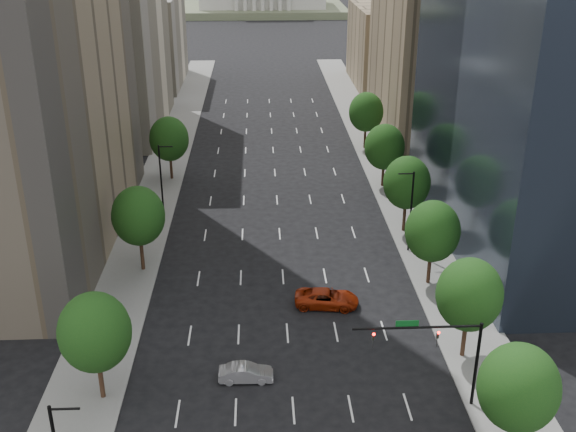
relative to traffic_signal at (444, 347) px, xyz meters
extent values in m
cube|color=slate|center=(-26.03, 30.00, -5.10)|extent=(6.00, 200.00, 0.15)
cube|color=slate|center=(4.97, 30.00, -5.10)|extent=(6.00, 200.00, 0.15)
cube|color=beige|center=(-35.53, 73.00, 12.33)|extent=(14.00, 30.00, 35.00)
cube|color=beige|center=(-35.53, 106.00, 3.83)|extent=(14.00, 26.00, 18.00)
cube|color=#8C7759|center=(14.47, 70.00, 9.83)|extent=(14.00, 30.00, 30.00)
cube|color=#8C7759|center=(14.47, 103.00, 2.83)|extent=(14.00, 26.00, 16.00)
cylinder|color=#382316|center=(3.47, -5.00, -3.30)|extent=(0.36, 0.36, 3.75)
ellipsoid|color=#103A13|center=(3.47, -5.00, 0.23)|extent=(5.20, 5.20, 5.98)
cylinder|color=#382316|center=(3.47, 6.00, -3.17)|extent=(0.36, 0.36, 4.00)
ellipsoid|color=#103A13|center=(3.47, 6.00, 0.59)|extent=(5.20, 5.20, 5.98)
cylinder|color=#382316|center=(3.47, 18.00, -3.22)|extent=(0.36, 0.36, 3.90)
ellipsoid|color=#103A13|center=(3.47, 18.00, 0.44)|extent=(5.20, 5.20, 5.98)
cylinder|color=#382316|center=(3.47, 30.00, -3.12)|extent=(0.36, 0.36, 4.10)
ellipsoid|color=#103A13|center=(3.47, 30.00, 0.73)|extent=(5.20, 5.20, 5.98)
cylinder|color=#382316|center=(3.47, 44.00, -3.27)|extent=(0.36, 0.36, 3.80)
ellipsoid|color=#103A13|center=(3.47, 44.00, 0.30)|extent=(5.20, 5.20, 5.98)
cylinder|color=#382316|center=(3.47, 60.00, -3.17)|extent=(0.36, 0.36, 4.00)
ellipsoid|color=#103A13|center=(3.47, 60.00, 0.59)|extent=(5.20, 5.20, 5.98)
cylinder|color=#382316|center=(-24.53, 2.00, -3.17)|extent=(0.36, 0.36, 4.00)
ellipsoid|color=#103A13|center=(-24.53, 2.00, 0.59)|extent=(5.20, 5.20, 5.98)
cylinder|color=#382316|center=(-24.53, 22.00, -3.10)|extent=(0.36, 0.36, 4.15)
ellipsoid|color=#103A13|center=(-24.53, 22.00, 0.80)|extent=(5.20, 5.20, 5.98)
cylinder|color=#382316|center=(-24.53, 48.00, -3.20)|extent=(0.36, 0.36, 3.95)
ellipsoid|color=#103A13|center=(-24.53, 48.00, 0.52)|extent=(5.20, 5.20, 5.98)
cylinder|color=black|center=(2.97, 25.00, -0.67)|extent=(0.20, 0.20, 9.00)
cylinder|color=black|center=(2.17, 25.00, 3.63)|extent=(1.60, 0.14, 0.14)
cylinder|color=black|center=(-23.23, -10.00, 3.63)|extent=(1.60, 0.14, 0.14)
cylinder|color=black|center=(-24.03, 35.00, -0.67)|extent=(0.20, 0.20, 9.00)
cylinder|color=black|center=(-23.23, 35.00, 3.63)|extent=(1.60, 0.14, 0.14)
cylinder|color=black|center=(2.47, 0.00, -1.67)|extent=(0.24, 0.24, 7.00)
cylinder|color=black|center=(-2.03, 0.00, 1.63)|extent=(9.00, 0.18, 0.18)
imported|color=black|center=(-0.53, 0.00, 1.08)|extent=(0.18, 0.22, 1.10)
imported|color=black|center=(-5.03, 0.00, 1.08)|extent=(0.18, 0.22, 1.10)
sphere|color=#FF0C07|center=(-0.53, -0.18, 1.28)|extent=(0.20, 0.20, 0.20)
sphere|color=#FF0C07|center=(-5.03, -0.18, 1.28)|extent=(0.20, 0.20, 0.20)
cube|color=#0C591E|center=(-2.73, 0.00, 1.98)|extent=(1.60, 0.06, 0.45)
cube|color=#596647|center=(-10.53, 220.00, -3.92)|extent=(60.00, 40.00, 2.50)
ellipsoid|color=olive|center=(-150.53, 530.00, -38.42)|extent=(380.00, 342.00, 190.00)
ellipsoid|color=olive|center=(29.47, 570.00, -47.17)|extent=(440.00, 396.00, 240.00)
imported|color=#A09FA5|center=(-13.98, 3.63, -4.48)|extent=(4.19, 1.48, 1.38)
imported|color=#97250B|center=(-6.75, 14.29, -4.36)|extent=(6.11, 3.38, 1.62)
camera|label=1|loc=(-12.68, -39.65, 27.64)|focal=42.80mm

